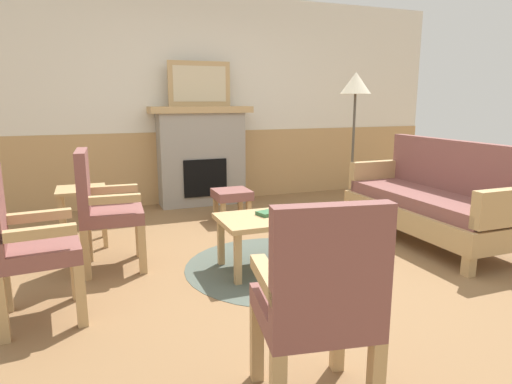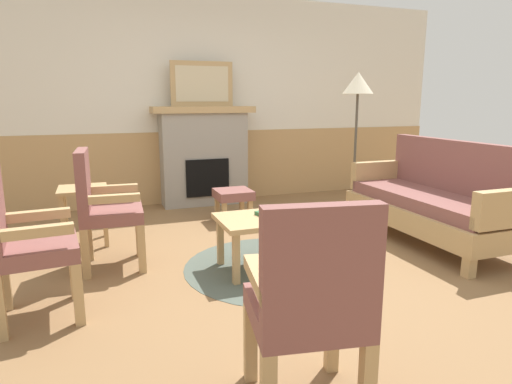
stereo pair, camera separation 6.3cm
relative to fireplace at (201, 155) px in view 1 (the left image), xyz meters
name	(u,v)px [view 1 (the left image)]	position (x,y,z in m)	size (l,w,h in m)	color
ground_plane	(271,263)	(0.00, -2.35, -0.65)	(14.00, 14.00, 0.00)	olive
wall_back	(196,104)	(0.00, 0.25, 0.66)	(7.20, 0.14, 2.70)	silver
fireplace	(201,155)	(0.00, 0.00, 0.00)	(1.30, 0.44, 1.28)	gray
framed_picture	(200,84)	(0.00, 0.00, 0.91)	(0.80, 0.04, 0.56)	tan
couch	(430,201)	(1.70, -2.32, -0.26)	(0.70, 1.80, 0.98)	tan
coffee_table	(278,222)	(0.02, -2.44, -0.27)	(0.96, 0.56, 0.44)	tan
round_rug	(277,266)	(0.02, -2.44, -0.65)	(1.53, 1.53, 0.01)	#4C564C
book_on_table	(268,213)	(-0.04, -2.40, -0.20)	(0.17, 0.13, 0.03)	#33663D
footstool	(232,196)	(0.11, -0.95, -0.37)	(0.40, 0.40, 0.36)	tan
armchair_near_fireplace	(102,204)	(-1.31, -1.96, -0.11)	(0.50, 0.50, 0.98)	tan
armchair_by_window_left	(23,239)	(-1.79, -2.73, -0.11)	(0.52, 0.52, 0.98)	tan
armchair_front_left	(319,299)	(-0.52, -4.10, -0.11)	(0.55, 0.55, 0.98)	tan
side_table	(82,200)	(-1.47, -1.24, -0.22)	(0.44, 0.44, 0.55)	tan
floor_lamp_by_couch	(355,92)	(1.62, -1.06, 0.80)	(0.36, 0.36, 1.68)	#332D28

